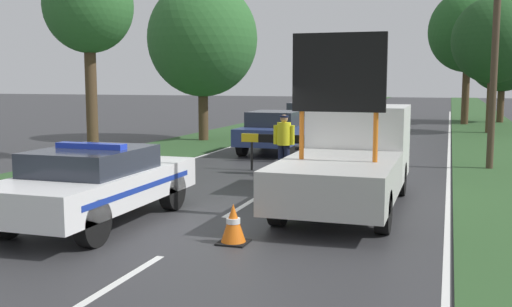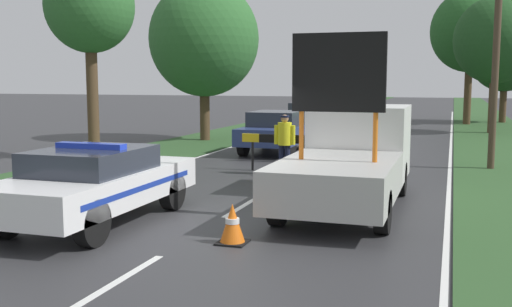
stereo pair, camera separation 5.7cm
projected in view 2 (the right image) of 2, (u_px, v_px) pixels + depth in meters
ground_plane at (218, 221)px, 11.12m from camera, size 160.00×160.00×0.00m
lane_markings at (341, 147)px, 23.19m from camera, size 8.22×56.42×0.01m
grass_verge_left at (254, 129)px, 31.82m from camera, size 3.56×120.00×0.03m
grass_verge_right at (493, 135)px, 28.14m from camera, size 3.56×120.00×0.03m
police_car at (96, 182)px, 10.93m from camera, size 1.91×4.69×1.49m
work_truck at (351, 156)px, 12.56m from camera, size 2.10×5.73×3.46m
road_barrier at (294, 141)px, 16.90m from camera, size 3.09×0.08×1.06m
police_officer at (285, 139)px, 16.42m from camera, size 0.60×0.38×1.67m
pedestrian_civilian at (318, 142)px, 15.83m from camera, size 0.60×0.38×1.66m
traffic_cone_near_police at (144, 174)px, 15.01m from camera, size 0.39×0.39×0.55m
traffic_cone_centre_front at (232, 224)px, 9.59m from camera, size 0.47×0.47×0.65m
queued_car_hatch_blue at (277, 131)px, 21.46m from camera, size 1.90×4.25×1.49m
queued_car_suv_grey at (312, 119)px, 27.26m from camera, size 1.91×4.55×1.58m
roadside_tree_near_left at (496, 40)px, 28.63m from camera, size 3.95×3.95×6.57m
roadside_tree_near_right at (204, 39)px, 25.26m from camera, size 4.64×4.64×6.76m
roadside_tree_mid_left at (90, 8)px, 18.79m from camera, size 2.81×2.81×6.40m
roadside_tree_mid_right at (470, 31)px, 34.15m from camera, size 4.47×4.47×7.72m
roadside_tree_far_left at (505, 55)px, 35.76m from camera, size 4.19×4.19×6.29m
utility_pole at (497, 37)px, 17.06m from camera, size 1.20×0.20×7.40m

